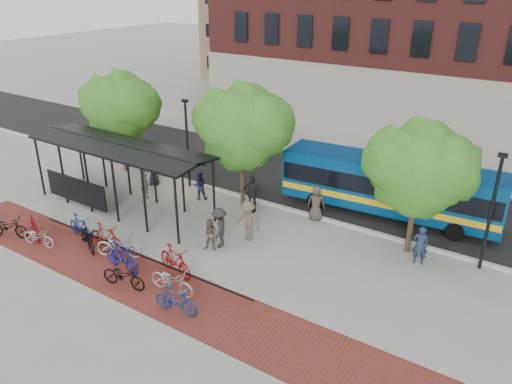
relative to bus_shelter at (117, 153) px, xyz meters
The scene contains 33 objects.
ground 8.68m from the bus_shelter, ahead, with size 160.00×160.00×0.00m, color #9E9E99.
asphalt_street 12.12m from the bus_shelter, 46.19° to the left, with size 160.00×8.00×0.01m, color black.
curb 9.74m from the bus_shelter, 28.84° to the left, with size 160.00×0.25×0.12m, color #B7B7B2.
brick_strip 8.19m from the bus_shelter, 36.40° to the right, with size 24.00×3.00×0.01m, color maroon.
bike_rack_rail 6.74m from the bus_shelter, 36.84° to the right, with size 12.00×0.05×0.95m, color black.
bus_shelter is the anchor object (origin of this frame).
tree_a 5.52m from the bus_shelter, 134.60° to the left, with size 4.90×4.00×6.18m.
tree_b 6.64m from the bus_shelter, 36.21° to the left, with size 5.15×4.20×6.47m.
tree_c 14.77m from the bus_shelter, 15.06° to the left, with size 4.66×3.80×5.92m.
lamp_post_left 4.24m from the bus_shelter, 74.47° to the left, with size 0.35×0.20×5.12m.
lamp_post_right 17.61m from the bus_shelter, 13.39° to the left, with size 0.35×0.20×5.12m.
bus 13.91m from the bus_shelter, 29.62° to the left, with size 11.04×3.21×2.94m.
bike_0 6.15m from the bus_shelter, 109.96° to the right, with size 0.71×2.04×1.07m, color black.
bike_1 5.35m from the bus_shelter, 100.12° to the right, with size 0.52×1.83×1.10m, color maroon.
bike_2 5.64m from the bus_shelter, 90.31° to the right, with size 0.61×1.76×0.93m, color #ADAEB0.
bike_3 4.36m from the bus_shelter, 74.50° to the right, with size 0.54×1.91×1.15m, color navy.
bike_4 5.05m from the bus_shelter, 63.09° to the right, with size 0.71×2.04×1.07m, color black.
bike_5 5.11m from the bus_shelter, 51.61° to the right, with size 0.59×2.07×1.25m, color maroon.
bike_6 5.81m from the bus_shelter, 44.21° to the right, with size 0.73×2.09×1.10m, color #B4B4B7.
bike_7 6.82m from the bus_shelter, 42.90° to the right, with size 0.59×2.10×1.26m, color navy.
bike_8 8.07m from the bus_shelter, 42.36° to the right, with size 0.68×1.96×1.03m, color black.
bike_9 7.88m from the bus_shelter, 26.38° to the right, with size 0.59×2.09×1.26m, color maroon.
bike_10 9.06m from the bus_shelter, 30.33° to the right, with size 0.72×2.07×1.09m, color #A6A6A8.
bike_11 10.30m from the bus_shelter, 31.76° to the right, with size 0.51×1.82×1.09m, color navy.
pedestrian_0 3.85m from the bus_shelter, 103.99° to the left, with size 0.83×0.54×1.71m, color black.
pedestrian_1 2.60m from the bus_shelter, 83.49° to the left, with size 0.64×0.42×1.74m, color #423A35.
pedestrian_2 4.68m from the bus_shelter, 46.92° to the left, with size 0.77×0.60×1.58m, color #1A223E.
pedestrian_3 7.90m from the bus_shelter, ahead, with size 1.27×0.73×1.97m, color brown.
pedestrian_4 7.17m from the bus_shelter, 29.19° to the left, with size 1.15×0.48×1.96m, color black.
pedestrian_6 10.41m from the bus_shelter, 24.79° to the left, with size 0.89×0.58×1.83m, color #423935.
pedestrian_7 15.28m from the bus_shelter, 11.53° to the left, with size 0.65×0.43×1.78m, color #1E2B47.
pedestrian_8 7.19m from the bus_shelter, ahead, with size 0.75×0.58×1.53m, color brown.
pedestrian_9 7.20m from the bus_shelter, ahead, with size 1.23×0.70×1.90m, color #252525.
Camera 1 is at (11.08, -16.61, 11.46)m, focal length 35.00 mm.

